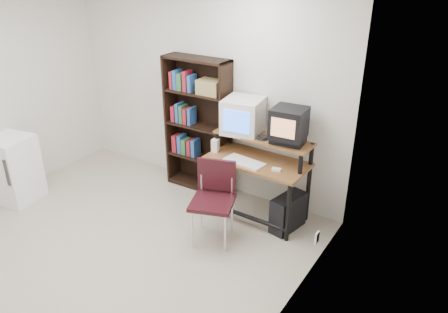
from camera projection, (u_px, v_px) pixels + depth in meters
The scene contains 17 objects.
floor at pixel (95, 256), 4.60m from camera, with size 4.00×4.00×0.01m, color #B9AC99.
back_wall at pixel (202, 90), 5.57m from camera, with size 4.00×0.01×2.60m, color silver.
right_wall at pixel (270, 202), 3.07m from camera, with size 0.01×4.00×2.60m, color silver.
computer_desk at pixel (258, 164), 5.03m from camera, with size 1.18×0.62×0.98m.
crt_monitor at pixel (243, 116), 5.06m from camera, with size 0.49×0.50×0.41m.
vcr at pixel (288, 140), 4.81m from camera, with size 0.36×0.26×0.08m, color black.
crt_tv at pixel (289, 123), 4.71m from camera, with size 0.38×0.38×0.34m.
cd_spindle at pixel (263, 138), 4.91m from camera, with size 0.12×0.12×0.05m, color #26262B.
keyboard at pixel (244, 162), 4.93m from camera, with size 0.47×0.21×0.04m, color silver.
mousepad at pixel (275, 171), 4.78m from camera, with size 0.22×0.18×0.01m, color black.
mouse at pixel (276, 170), 4.76m from camera, with size 0.10×0.06×0.03m, color white.
desk_speaker at pixel (215, 146), 5.18m from camera, with size 0.08×0.07×0.17m, color silver.
pc_tower at pixel (288, 212), 4.96m from camera, with size 0.20×0.45×0.42m, color black.
school_chair at pixel (214, 193), 4.68m from camera, with size 0.57×0.57×0.89m.
bookshelf at pixel (199, 123), 5.61m from camera, with size 0.88×0.30×1.75m.
mini_fridge at pixel (13, 169), 5.48m from camera, with size 0.57×0.57×0.85m.
wall_outlet at pixel (317, 237), 4.37m from camera, with size 0.02×0.08×0.12m, color beige.
Camera 1 is at (3.15, -2.40, 2.89)m, focal length 35.00 mm.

